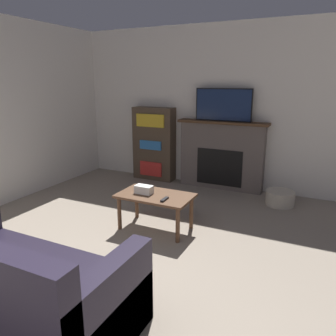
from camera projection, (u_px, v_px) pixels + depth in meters
The scene contains 9 objects.
wall_back at pixel (213, 108), 5.56m from camera, with size 5.93×0.06×2.70m.
fireplace at pixel (221, 155), 5.54m from camera, with size 1.51×0.28×1.15m.
tv at pixel (223, 105), 5.31m from camera, with size 0.94×0.03×0.53m.
couch at pixel (12, 290), 2.43m from camera, with size 1.81×0.94×0.90m.
coffee_table at pixel (155, 200), 4.02m from camera, with size 0.91×0.53×0.45m.
tissue_box at pixel (144, 189), 4.04m from camera, with size 0.22×0.12×0.10m.
remote_control at pixel (165, 199), 3.81m from camera, with size 0.04×0.15×0.02m.
bookshelf at pixel (154, 144), 6.04m from camera, with size 0.77×0.29×1.33m.
storage_basket at pixel (280, 198), 4.87m from camera, with size 0.42×0.42×0.21m.
Camera 1 is at (1.76, -0.61, 1.81)m, focal length 35.00 mm.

